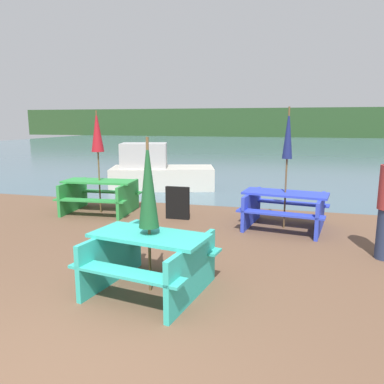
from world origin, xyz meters
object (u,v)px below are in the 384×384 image
umbrella_darkgreen (148,184)px  picnic_table_teal (150,257)px  picnic_table_blue (285,207)px  boat (158,172)px  signboard (178,203)px  umbrella_crimson (97,132)px  umbrella_navy (288,135)px  picnic_table_green (100,193)px

umbrella_darkgreen → picnic_table_teal: bearing=90.0°
picnic_table_teal → picnic_table_blue: size_ratio=0.91×
picnic_table_teal → picnic_table_blue: (1.66, 3.48, -0.00)m
boat → signboard: size_ratio=4.85×
umbrella_crimson → signboard: bearing=-4.3°
signboard → boat: bearing=116.0°
picnic_table_blue → umbrella_navy: umbrella_navy is taller
boat → picnic_table_teal: bearing=-87.2°
umbrella_crimson → picnic_table_teal: bearing=-54.0°
picnic_table_green → boat: (0.24, 3.52, 0.08)m
picnic_table_blue → picnic_table_green: (-4.40, 0.29, 0.01)m
picnic_table_teal → picnic_table_green: size_ratio=0.95×
umbrella_navy → umbrella_darkgreen: (-1.66, -3.48, -0.49)m
umbrella_navy → umbrella_darkgreen: umbrella_navy is taller
picnic_table_blue → umbrella_crimson: umbrella_crimson is taller
signboard → umbrella_darkgreen: bearing=-78.8°
picnic_table_teal → boat: boat is taller
picnic_table_blue → boat: bearing=137.6°
umbrella_navy → umbrella_crimson: bearing=176.3°
picnic_table_teal → signboard: size_ratio=2.29×
picnic_table_blue → picnic_table_green: picnic_table_green is taller
umbrella_navy → boat: umbrella_navy is taller
picnic_table_teal → umbrella_darkgreen: bearing=-90.0°
picnic_table_blue → umbrella_navy: (-0.00, 0.00, 1.47)m
picnic_table_blue → boat: boat is taller
picnic_table_blue → umbrella_crimson: bearing=176.3°
umbrella_navy → signboard: (-2.37, 0.13, -1.55)m
picnic_table_blue → picnic_table_teal: bearing=-115.4°
picnic_table_teal → signboard: 3.68m
picnic_table_green → umbrella_crimson: size_ratio=0.74×
umbrella_darkgreen → signboard: 3.83m
picnic_table_blue → picnic_table_green: size_ratio=1.05×
signboard → picnic_table_teal: bearing=-78.8°
umbrella_crimson → boat: bearing=86.1°
umbrella_navy → signboard: umbrella_navy is taller
picnic_table_teal → picnic_table_blue: bearing=64.6°
picnic_table_teal → umbrella_crimson: umbrella_crimson is taller
picnic_table_blue → umbrella_crimson: 4.65m
umbrella_darkgreen → umbrella_crimson: umbrella_crimson is taller
picnic_table_green → umbrella_darkgreen: bearing=-54.0°
umbrella_darkgreen → signboard: size_ratio=2.69×
umbrella_darkgreen → signboard: (-0.71, 3.61, -1.05)m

